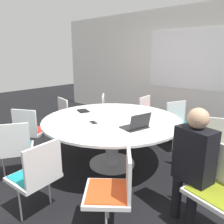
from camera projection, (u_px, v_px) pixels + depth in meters
ground_plane at (112, 163)px, 3.45m from camera, size 16.00×16.00×0.00m
wall_back at (186, 69)px, 4.95m from camera, size 8.00×0.07×2.70m
conference_table at (112, 126)px, 3.29m from camera, size 2.05×2.05×0.74m
chair_0 at (219, 184)px, 2.03m from camera, size 0.53×0.52×0.85m
chair_1 at (209, 145)px, 2.93m from camera, size 0.56×0.55×0.85m
chair_2 at (180, 122)px, 3.91m from camera, size 0.57×0.58×0.85m
chair_3 at (150, 114)px, 4.41m from camera, size 0.45×0.47×0.85m
chair_4 at (109, 111)px, 4.63m from camera, size 0.61×0.61×0.85m
chair_5 at (69, 115)px, 4.35m from camera, size 0.52×0.51×0.85m
chair_6 at (30, 128)px, 3.56m from camera, size 0.58×0.58×0.85m
chair_7 at (15, 146)px, 2.88m from camera, size 0.59×0.60×0.85m
chair_8 at (37, 173)px, 2.23m from camera, size 0.45×0.47×0.85m
chair_9 at (114, 186)px, 2.00m from camera, size 0.60×0.61×0.85m
person_0 at (193, 158)px, 2.13m from camera, size 0.40×0.32×1.20m
laptop at (137, 125)px, 2.80m from camera, size 0.33×0.38×0.21m
spiral_notebook at (83, 111)px, 3.65m from camera, size 0.25×0.22×0.02m
coffee_cup at (137, 117)px, 3.18m from camera, size 0.09×0.09×0.09m
cell_phone at (93, 122)px, 3.06m from camera, size 0.16×0.12×0.01m
handbag at (163, 133)px, 4.36m from camera, size 0.36×0.16×0.28m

